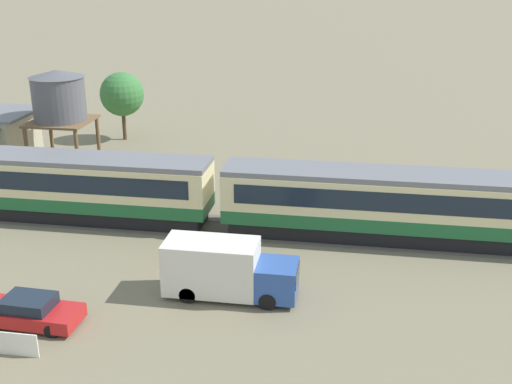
% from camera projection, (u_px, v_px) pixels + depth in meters
% --- Properties ---
extents(passenger_train, '(83.52, 3.22, 4.01)m').
position_uv_depth(passenger_train, '(222.00, 192.00, 37.76)').
color(passenger_train, '#1E6033').
rests_on(passenger_train, ground_plane).
extents(railway_track, '(149.94, 3.60, 0.04)m').
position_uv_depth(railway_track, '(179.00, 224.00, 38.94)').
color(railway_track, '#665B51').
rests_on(railway_track, ground_plane).
extents(water_tower, '(4.27, 4.27, 7.78)m').
position_uv_depth(water_tower, '(59.00, 98.00, 45.64)').
color(water_tower, brown).
rests_on(water_tower, ground_plane).
extents(parked_car_red_2, '(4.36, 2.03, 1.31)m').
position_uv_depth(parked_car_red_2, '(32.00, 311.00, 28.26)').
color(parked_car_red_2, red).
rests_on(parked_car_red_2, ground_plane).
extents(delivery_truck_blue, '(6.34, 2.20, 2.76)m').
position_uv_depth(delivery_truck_blue, '(225.00, 269.00, 30.38)').
color(delivery_truck_blue, '#2D519E').
rests_on(delivery_truck_blue, ground_plane).
extents(yard_tree_0, '(3.78, 3.78, 5.93)m').
position_uv_depth(yard_tree_0, '(122.00, 94.00, 55.38)').
color(yard_tree_0, '#4C3823').
rests_on(yard_tree_0, ground_plane).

